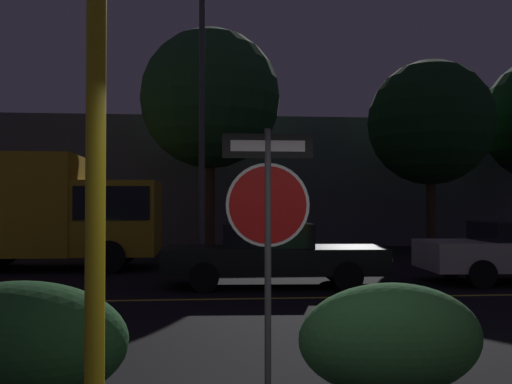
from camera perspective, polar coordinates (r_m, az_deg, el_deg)
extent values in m
cube|color=gold|center=(10.81, -0.37, -10.61)|extent=(38.70, 0.12, 0.01)
cylinder|color=#4C4C51|center=(5.13, 1.19, -7.32)|extent=(0.06, 0.06, 2.45)
cylinder|color=white|center=(5.10, 1.19, -1.30)|extent=(0.75, 0.03, 0.75)
cylinder|color=#B71414|center=(5.10, 1.19, -1.30)|extent=(0.70, 0.03, 0.70)
cube|color=black|center=(5.13, 1.19, 4.62)|extent=(0.82, 0.04, 0.22)
cube|color=white|center=(5.13, 1.19, 4.62)|extent=(0.67, 0.05, 0.10)
cylinder|color=yellow|center=(3.52, -15.79, -5.46)|extent=(0.12, 0.12, 3.01)
ellipsoid|color=#1E4C23|center=(5.56, -22.66, -13.81)|extent=(1.91, 1.17, 1.09)
ellipsoid|color=#2D6633|center=(5.59, 13.36, -14.10)|extent=(1.74, 0.85, 1.04)
cube|color=black|center=(12.34, 1.81, -6.77)|extent=(4.77, 1.90, 0.54)
cube|color=black|center=(12.29, 1.15, -4.33)|extent=(1.95, 1.52, 0.51)
cylinder|color=black|center=(13.32, 7.89, -7.52)|extent=(0.61, 0.23, 0.60)
cylinder|color=black|center=(11.78, 9.22, -8.35)|extent=(0.61, 0.23, 0.60)
cylinder|color=black|center=(13.15, -4.81, -7.61)|extent=(0.61, 0.23, 0.60)
cylinder|color=black|center=(11.57, -5.21, -8.49)|extent=(0.61, 0.23, 0.60)
sphere|color=#F4EFCC|center=(13.21, 12.05, -6.25)|extent=(0.14, 0.14, 0.14)
sphere|color=#F4EFCC|center=(12.22, 13.23, -6.66)|extent=(0.14, 0.14, 0.14)
cylinder|color=black|center=(14.53, 18.78, -6.94)|extent=(0.61, 0.22, 0.60)
cylinder|color=black|center=(12.94, 21.65, -7.63)|extent=(0.61, 0.22, 0.60)
cube|color=gold|center=(16.07, -13.59, -2.51)|extent=(2.18, 2.24, 1.99)
cube|color=black|center=(16.06, -13.59, -1.09)|extent=(1.96, 2.28, 0.87)
cube|color=gold|center=(16.75, -23.21, -1.17)|extent=(3.54, 2.39, 2.70)
cylinder|color=black|center=(17.24, -13.19, -5.65)|extent=(0.84, 0.29, 0.84)
cylinder|color=black|center=(15.02, -14.52, -6.32)|extent=(0.84, 0.29, 0.84)
cylinder|color=black|center=(18.07, -23.97, -5.38)|extent=(0.84, 0.29, 0.84)
cylinder|color=#4C4C51|center=(15.32, -5.44, 7.02)|extent=(0.16, 0.16, 7.92)
cylinder|color=#422D1E|center=(20.91, 17.11, -1.81)|extent=(0.32, 0.32, 3.05)
sphere|color=#143819|center=(21.10, 17.06, 6.64)|extent=(4.38, 4.38, 4.38)
cylinder|color=#422D1E|center=(19.98, -4.61, -0.96)|extent=(0.32, 0.32, 3.70)
sphere|color=#235128|center=(20.32, -4.59, 9.28)|extent=(4.89, 4.89, 4.89)
cube|color=#4C4C56|center=(25.21, -4.56, 0.94)|extent=(32.03, 3.57, 5.42)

